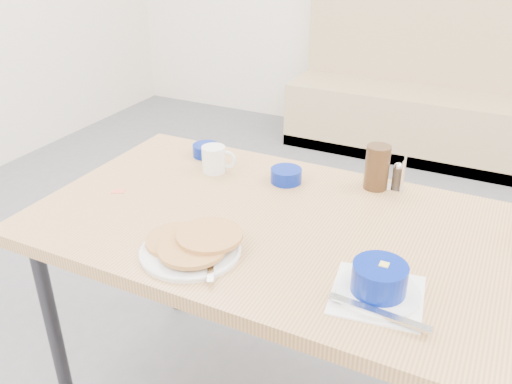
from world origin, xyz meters
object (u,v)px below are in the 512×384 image
at_px(creamer_bowl, 206,150).
at_px(amber_tumbler, 377,167).
at_px(booth_bench, 431,104).
at_px(pancake_plate, 192,246).
at_px(coffee_mug, 215,159).
at_px(dining_table, 282,241).
at_px(butter_bowl, 286,176).
at_px(condiment_caddy, 390,177).
at_px(grits_setting, 379,283).

height_order(creamer_bowl, amber_tumbler, amber_tumbler).
height_order(booth_bench, pancake_plate, booth_bench).
height_order(coffee_mug, creamer_bowl, coffee_mug).
xyz_separation_m(dining_table, butter_bowl, (-0.09, 0.23, 0.08)).
relative_size(coffee_mug, butter_bowl, 1.12).
height_order(pancake_plate, amber_tumbler, amber_tumbler).
relative_size(creamer_bowl, condiment_caddy, 0.89).
relative_size(coffee_mug, grits_setting, 0.45).
xyz_separation_m(dining_table, pancake_plate, (-0.14, -0.24, 0.08)).
xyz_separation_m(pancake_plate, amber_tumbler, (0.32, 0.56, 0.05)).
bearing_deg(condiment_caddy, butter_bowl, -165.27).
bearing_deg(dining_table, grits_setting, -32.33).
height_order(dining_table, butter_bowl, butter_bowl).
height_order(pancake_plate, coffee_mug, coffee_mug).
bearing_deg(booth_bench, butter_bowl, -92.31).
xyz_separation_m(pancake_plate, butter_bowl, (0.05, 0.47, 0.00)).
xyz_separation_m(dining_table, creamer_bowl, (-0.43, 0.30, 0.08)).
relative_size(grits_setting, condiment_caddy, 2.39).
height_order(dining_table, creamer_bowl, creamer_bowl).
distance_m(dining_table, creamer_bowl, 0.53).
bearing_deg(booth_bench, condiment_caddy, -84.50).
height_order(booth_bench, butter_bowl, booth_bench).
bearing_deg(dining_table, amber_tumbler, 61.78).
bearing_deg(grits_setting, dining_table, 147.67).
xyz_separation_m(coffee_mug, condiment_caddy, (0.54, 0.14, -0.01)).
xyz_separation_m(pancake_plate, coffee_mug, (-0.19, 0.44, 0.03)).
bearing_deg(amber_tumbler, dining_table, -118.22).
xyz_separation_m(booth_bench, creamer_bowl, (-0.43, -2.24, 0.43)).
xyz_separation_m(coffee_mug, butter_bowl, (0.24, 0.03, -0.02)).
bearing_deg(coffee_mug, butter_bowl, 7.90).
bearing_deg(amber_tumbler, booth_bench, 94.43).
bearing_deg(condiment_caddy, grits_setting, -83.16).
bearing_deg(creamer_bowl, dining_table, -34.89).
xyz_separation_m(amber_tumbler, condiment_caddy, (0.04, 0.02, -0.03)).
relative_size(booth_bench, pancake_plate, 7.43).
xyz_separation_m(booth_bench, condiment_caddy, (0.21, -2.19, 0.45)).
distance_m(coffee_mug, condiment_caddy, 0.56).
height_order(dining_table, condiment_caddy, condiment_caddy).
bearing_deg(pancake_plate, booth_bench, 87.01).
height_order(pancake_plate, butter_bowl, same).
relative_size(grits_setting, butter_bowl, 2.50).
xyz_separation_m(grits_setting, amber_tumbler, (-0.15, 0.52, 0.03)).
bearing_deg(pancake_plate, grits_setting, 4.25).
xyz_separation_m(dining_table, condiment_caddy, (0.21, 0.34, 0.10)).
bearing_deg(butter_bowl, creamer_bowl, 169.18).
relative_size(dining_table, condiment_caddy, 13.56).
relative_size(pancake_plate, creamer_bowl, 2.78).
xyz_separation_m(coffee_mug, grits_setting, (0.65, -0.40, -0.01)).
relative_size(coffee_mug, amber_tumbler, 0.79).
xyz_separation_m(booth_bench, grits_setting, (0.32, -2.74, 0.45)).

